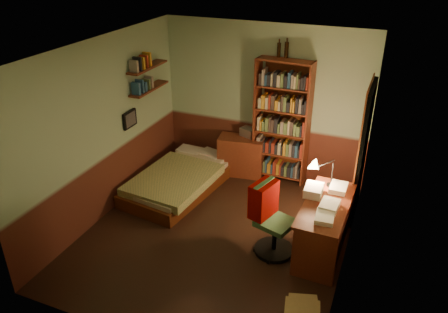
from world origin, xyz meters
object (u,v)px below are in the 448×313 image
at_px(bed, 179,173).
at_px(office_chair, 275,225).
at_px(cardboard_box_b, 303,310).
at_px(bookshelf, 282,123).
at_px(dresser, 241,156).
at_px(mini_stereo, 249,132).
at_px(desk, 324,227).
at_px(desk_lamp, 333,166).

distance_m(bed, office_chair, 2.15).
xyz_separation_m(bed, cardboard_box_b, (2.53, -1.94, -0.18)).
xyz_separation_m(bed, bookshelf, (1.42, 0.97, 0.75)).
height_order(bed, cardboard_box_b, bed).
bearing_deg(dresser, mini_stereo, 45.91).
distance_m(mini_stereo, desk, 2.39).
relative_size(mini_stereo, office_chair, 0.32).
bearing_deg(office_chair, desk_lamp, 72.19).
distance_m(mini_stereo, desk_lamp, 2.03).
height_order(bookshelf, desk_lamp, bookshelf).
xyz_separation_m(mini_stereo, desk, (1.65, -1.68, -0.40)).
bearing_deg(desk_lamp, bed, -179.28).
height_order(bed, dresser, dresser).
height_order(dresser, bookshelf, bookshelf).
relative_size(desk_lamp, office_chair, 0.70).
relative_size(mini_stereo, cardboard_box_b, 0.87).
xyz_separation_m(mini_stereo, cardboard_box_b, (1.69, -2.95, -0.65)).
relative_size(bookshelf, desk_lamp, 3.51).
relative_size(desk_lamp, cardboard_box_b, 1.91).
relative_size(bed, dresser, 2.51).
height_order(dresser, desk, desk).
bearing_deg(bed, office_chair, -19.15).
xyz_separation_m(dresser, bookshelf, (0.66, 0.08, 0.70)).
height_order(dresser, desk_lamp, desk_lamp).
bearing_deg(mini_stereo, dresser, -105.31).
relative_size(bed, desk_lamp, 3.28).
relative_size(dresser, mini_stereo, 2.87).
bearing_deg(mini_stereo, cardboard_box_b, -39.72).
bearing_deg(bed, desk_lamp, 3.37).
xyz_separation_m(bed, office_chair, (1.92, -0.98, 0.14)).
distance_m(dresser, desk_lamp, 2.13).
bearing_deg(desk, cardboard_box_b, -86.62).
bearing_deg(desk_lamp, desk, -80.56).
relative_size(mini_stereo, desk_lamp, 0.45).
distance_m(bed, bookshelf, 1.88).
height_order(dresser, office_chair, office_chair).
distance_m(dresser, bookshelf, 0.97).
xyz_separation_m(dresser, desk_lamp, (1.70, -1.08, 0.67)).
distance_m(office_chair, cardboard_box_b, 1.18).
distance_m(dresser, office_chair, 2.20).
height_order(bed, office_chair, office_chair).
relative_size(desk, cardboard_box_b, 4.32).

